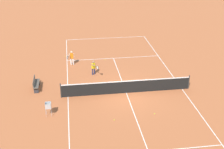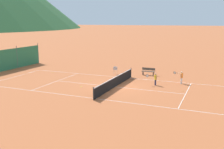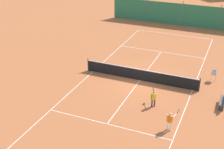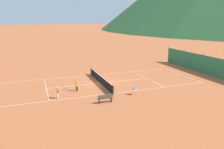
# 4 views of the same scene
# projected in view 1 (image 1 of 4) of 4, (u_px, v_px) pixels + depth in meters

# --- Properties ---
(ground_plane) EXTENTS (600.00, 600.00, 0.00)m
(ground_plane) POSITION_uv_depth(u_px,v_px,m) (126.00, 93.00, 22.03)
(ground_plane) COLOR #B25B33
(court_line_markings) EXTENTS (8.25, 23.85, 0.01)m
(court_line_markings) POSITION_uv_depth(u_px,v_px,m) (126.00, 93.00, 22.03)
(court_line_markings) COLOR white
(court_line_markings) RESTS_ON ground
(tennis_net) EXTENTS (9.18, 0.08, 1.06)m
(tennis_net) POSITION_uv_depth(u_px,v_px,m) (126.00, 87.00, 21.82)
(tennis_net) COLOR #2D2D2D
(tennis_net) RESTS_ON ground
(player_far_baseline) EXTENTS (0.59, 0.98, 1.23)m
(player_far_baseline) POSITION_uv_depth(u_px,v_px,m) (72.00, 57.00, 26.13)
(player_far_baseline) COLOR white
(player_far_baseline) RESTS_ON ground
(player_near_service) EXTENTS (0.51, 0.99, 1.16)m
(player_near_service) POSITION_uv_depth(u_px,v_px,m) (94.00, 67.00, 24.39)
(player_near_service) COLOR #23284C
(player_near_service) RESTS_ON ground
(tennis_ball_service_box) EXTENTS (0.07, 0.07, 0.07)m
(tennis_ball_service_box) POSITION_uv_depth(u_px,v_px,m) (65.00, 56.00, 28.08)
(tennis_ball_service_box) COLOR #CCE033
(tennis_ball_service_box) RESTS_ON ground
(tennis_ball_alley_left) EXTENTS (0.07, 0.07, 0.07)m
(tennis_ball_alley_left) POSITION_uv_depth(u_px,v_px,m) (105.00, 60.00, 27.35)
(tennis_ball_alley_left) COLOR #CCE033
(tennis_ball_alley_left) RESTS_ON ground
(tennis_ball_by_net_right) EXTENTS (0.07, 0.07, 0.07)m
(tennis_ball_by_net_right) POSITION_uv_depth(u_px,v_px,m) (155.00, 114.00, 19.56)
(tennis_ball_by_net_right) COLOR #CCE033
(tennis_ball_by_net_right) RESTS_ON ground
(tennis_ball_far_corner) EXTENTS (0.07, 0.07, 0.07)m
(tennis_ball_far_corner) POSITION_uv_depth(u_px,v_px,m) (114.00, 120.00, 18.93)
(tennis_ball_far_corner) COLOR #CCE033
(tennis_ball_far_corner) RESTS_ON ground
(ball_hopper) EXTENTS (0.36, 0.36, 0.89)m
(ball_hopper) POSITION_uv_depth(u_px,v_px,m) (48.00, 106.00, 19.16)
(ball_hopper) COLOR #B7B7BC
(ball_hopper) RESTS_ON ground
(courtside_bench) EXTENTS (0.36, 1.50, 0.84)m
(courtside_bench) POSITION_uv_depth(u_px,v_px,m) (36.00, 84.00, 22.35)
(courtside_bench) COLOR #51473D
(courtside_bench) RESTS_ON ground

